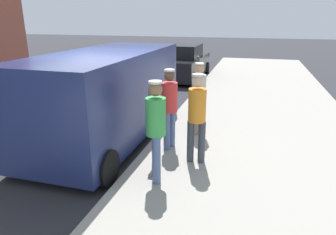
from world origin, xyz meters
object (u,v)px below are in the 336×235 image
Objects in this scene: parking_meter_near at (153,110)px; parked_van at (108,94)px; parking_meter_far at (198,70)px; pedestrian_in_orange at (197,113)px; parked_sedan_ahead at (183,63)px; pedestrian_in_red at (169,104)px; pedestrian_in_green at (156,125)px; pedestrian_in_gray at (199,94)px.

parking_meter_near is 1.84m from parked_van.
parked_van is at bearing -111.95° from parking_meter_far.
pedestrian_in_orange reaches higher than parked_sedan_ahead.
pedestrian_in_orange is at bearing -37.09° from pedestrian_in_red.
pedestrian_in_green is 0.34× the size of parked_van.
parking_meter_near is 0.29× the size of parked_van.
parking_meter_near is 0.61m from pedestrian_in_red.
parked_sedan_ahead is at bearing 104.63° from pedestrian_in_orange.
parking_meter_far is (0.00, 4.79, 0.00)m from parking_meter_near.
pedestrian_in_red is 0.33× the size of parked_van.
pedestrian_in_gray is at bearing -74.25° from parked_sedan_ahead.
pedestrian_in_green is at bearing -68.92° from parking_meter_near.
pedestrian_in_orange is 1.02× the size of pedestrian_in_gray.
pedestrian_in_red is 1.73m from parked_van.
parked_van reaches higher than pedestrian_in_green.
parked_van is (-1.67, 0.48, 0.00)m from pedestrian_in_red.
pedestrian_in_green is (0.16, -1.43, 0.03)m from pedestrian_in_red.
pedestrian_in_gray reaches higher than parked_sedan_ahead.
parking_meter_near reaches higher than parked_sedan_ahead.
pedestrian_in_green is at bearing -83.69° from pedestrian_in_red.
parked_van is (-2.10, -0.58, 0.00)m from pedestrian_in_gray.
parked_van is at bearing -164.70° from pedestrian_in_gray.
parking_meter_far is at bearing 68.05° from parked_van.
pedestrian_in_red is at bearing -16.16° from parked_van.
parked_sedan_ahead is (-2.39, 9.15, -0.42)m from pedestrian_in_orange.
pedestrian_in_red is 1.44m from pedestrian_in_green.
parked_sedan_ahead is at bearing 100.46° from pedestrian_in_green.
pedestrian_in_orange is at bearing -80.87° from pedestrian_in_gray.
pedestrian_in_gray reaches higher than pedestrian_in_red.
parking_meter_near is 1.00× the size of parking_meter_far.
parked_sedan_ahead is at bearing 109.09° from parking_meter_far.
parked_sedan_ahead is (-0.03, 8.15, -0.41)m from parked_van.
parked_sedan_ahead is at bearing 90.23° from parked_van.
pedestrian_in_green reaches higher than parking_meter_far.
parked_sedan_ahead is (-1.70, 8.63, -0.40)m from pedestrian_in_red.
pedestrian_in_orange reaches higher than parking_meter_far.
pedestrian_in_green is 10.24m from parked_sedan_ahead.
parked_van reaches higher than parked_sedan_ahead.
parking_meter_far is 4.80m from pedestrian_in_orange.
parking_meter_near is 0.34× the size of parked_sedan_ahead.
parked_van is at bearing 163.84° from pedestrian_in_red.
parked_sedan_ahead is (-1.53, 4.43, -0.43)m from parking_meter_far.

